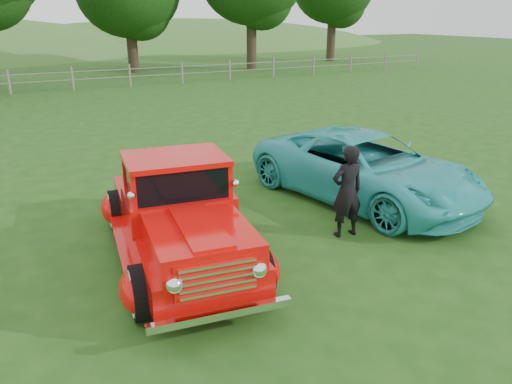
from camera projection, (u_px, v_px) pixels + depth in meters
name	position (u px, v px, depth m)	size (l,w,h in m)	color
ground	(292.00, 274.00, 7.75)	(140.00, 140.00, 0.00)	#1B4612
fence_line	(72.00, 79.00, 25.93)	(48.00, 0.12, 1.20)	slate
red_pickup	(177.00, 214.00, 8.00)	(2.67, 5.16, 1.78)	black
teal_sedan	(365.00, 168.00, 10.63)	(2.40, 5.21, 1.45)	#2CB2B0
man	(347.00, 192.00, 8.85)	(0.62, 0.40, 1.69)	black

